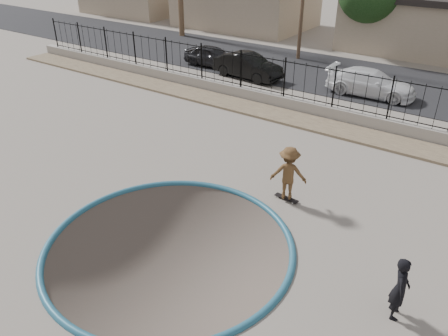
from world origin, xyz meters
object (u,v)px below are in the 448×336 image
skateboard (286,198)px  car_a (212,56)px  videographer (400,288)px  skater (288,176)px  car_b (248,66)px  car_c (371,83)px

skateboard → car_a: size_ratio=0.22×
videographer → skateboard: bearing=41.6°
skateboard → skater: bearing=-112.6°
videographer → skater: bearing=41.6°
skater → skateboard: 0.84m
car_a → videographer: bearing=-133.7°
car_a → skater: bearing=-136.4°
skateboard → videographer: (4.29, -2.90, 0.75)m
skateboard → car_b: bearing=131.8°
videographer → car_a: size_ratio=0.43×
skateboard → car_c: bearing=99.7°
car_b → skateboard: bearing=-137.3°
car_b → car_c: bearing=-76.2°
skater → car_a: 15.79m
videographer → car_b: bearing=28.5°
skater → videographer: skater is taller
skateboard → car_a: 15.80m
car_b → car_c: (6.91, 1.07, -0.03)m
skateboard → car_b: size_ratio=0.20×
skateboard → videographer: 5.24m
skater → car_b: bearing=-74.6°
videographer → car_b: (-12.35, 13.30, -0.07)m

